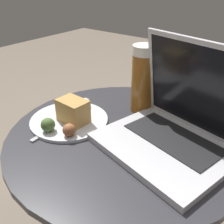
# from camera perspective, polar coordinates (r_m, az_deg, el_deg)

# --- Properties ---
(table) EXTENTS (0.65, 0.65, 0.54)m
(table) POSITION_cam_1_polar(r_m,az_deg,el_deg) (0.83, 2.56, -14.89)
(table) COLOR black
(table) RESTS_ON ground_plane
(laptop) EXTENTS (0.36, 0.32, 0.26)m
(laptop) POSITION_cam_1_polar(r_m,az_deg,el_deg) (0.67, 13.41, -3.15)
(laptop) COLOR silver
(laptop) RESTS_ON table
(beer_glass) EXTENTS (0.07, 0.07, 0.21)m
(beer_glass) POSITION_cam_1_polar(r_m,az_deg,el_deg) (0.80, 6.67, 7.09)
(beer_glass) COLOR brown
(beer_glass) RESTS_ON table
(snack_plate) EXTENTS (0.23, 0.23, 0.08)m
(snack_plate) POSITION_cam_1_polar(r_m,az_deg,el_deg) (0.77, -9.17, -0.92)
(snack_plate) COLOR silver
(snack_plate) RESTS_ON table
(fork) EXTENTS (0.03, 0.19, 0.00)m
(fork) POSITION_cam_1_polar(r_m,az_deg,el_deg) (0.78, -10.78, -2.45)
(fork) COLOR #B2B2B7
(fork) RESTS_ON table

